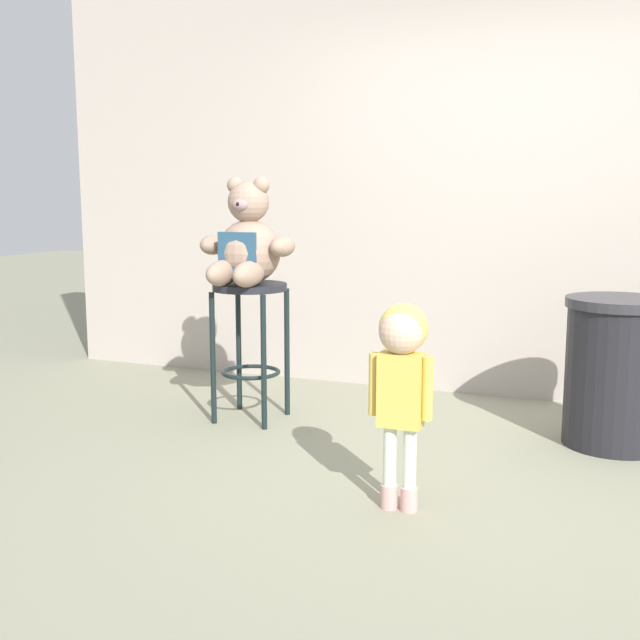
{
  "coord_description": "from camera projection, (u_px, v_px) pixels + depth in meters",
  "views": [
    {
      "loc": [
        0.72,
        -3.35,
        1.3
      ],
      "look_at": [
        -0.7,
        0.28,
        0.68
      ],
      "focal_mm": 44.0,
      "sensor_mm": 36.0,
      "label": 1
    }
  ],
  "objects": [
    {
      "name": "teddy_bear",
      "position": [
        247.0,
        245.0,
        4.44
      ],
      "size": [
        0.57,
        0.51,
        0.61
      ],
      "color": "gray",
      "rests_on": "bar_stool_with_teddy"
    },
    {
      "name": "building_wall",
      "position": [
        513.0,
        150.0,
        5.03
      ],
      "size": [
        6.57,
        0.3,
        3.19
      ],
      "primitive_type": "cube",
      "color": "#B2A59B",
      "rests_on": "ground_plane"
    },
    {
      "name": "trash_bin",
      "position": [
        617.0,
        372.0,
        4.09
      ],
      "size": [
        0.56,
        0.56,
        0.78
      ],
      "color": "black",
      "rests_on": "ground_plane"
    },
    {
      "name": "ground_plane",
      "position": [
        442.0,
        487.0,
        3.55
      ],
      "size": [
        24.0,
        24.0,
        0.0
      ],
      "primitive_type": "plane",
      "color": "gray"
    },
    {
      "name": "bar_stool_with_teddy",
      "position": [
        250.0,
        321.0,
        4.54
      ],
      "size": [
        0.43,
        0.43,
        0.8
      ],
      "color": "black",
      "rests_on": "ground_plane"
    },
    {
      "name": "child_walking",
      "position": [
        402.0,
        362.0,
        3.2
      ],
      "size": [
        0.28,
        0.22,
        0.87
      ],
      "rotation": [
        0.0,
        0.0,
        2.64
      ],
      "color": "#CF9993",
      "rests_on": "ground_plane"
    }
  ]
}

